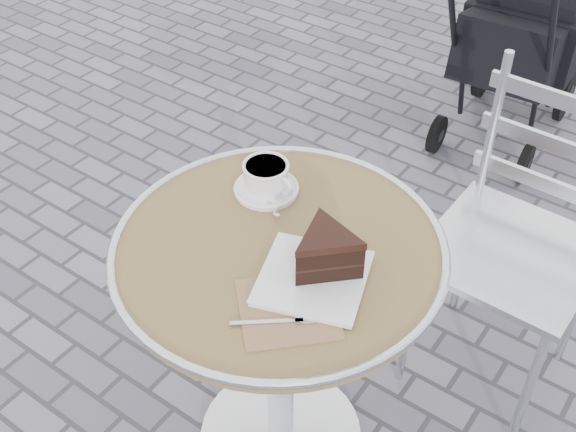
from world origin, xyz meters
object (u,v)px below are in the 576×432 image
Objects in this scene: cake_plate_set at (323,258)px; baby_stroller at (523,41)px; cafe_table at (279,299)px; cappuccino_set at (267,180)px; bistro_chair at (534,206)px.

cake_plate_set is 1.88m from baby_stroller.
cake_plate_set is at bearing -86.14° from baby_stroller.
cake_plate_set is at bearing -9.91° from cafe_table.
baby_stroller reaches higher than cappuccino_set.
bistro_chair reaches higher than cafe_table.
cappuccino_set is 0.44× the size of cake_plate_set.
bistro_chair is 1.01× the size of baby_stroller.
cafe_table is at bearing -40.29° from cappuccino_set.
baby_stroller is at bearing 94.55° from cappuccino_set.
cafe_table is at bearing -89.92° from baby_stroller.
cafe_table is 0.27m from cappuccino_set.
cafe_table is 0.25m from cake_plate_set.
baby_stroller is (-0.23, 1.83, -0.37)m from cake_plate_set.
cappuccino_set is at bearing 134.32° from cafe_table.
bistro_chair is 1.26m from baby_stroller.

